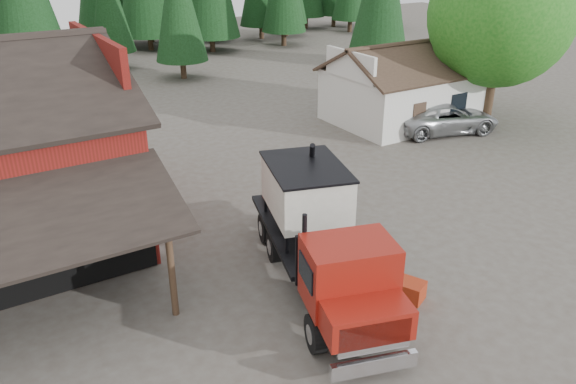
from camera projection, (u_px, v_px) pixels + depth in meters
ground at (369, 291)px, 17.64m from camera, size 120.00×120.00×0.00m
farmhouse at (402, 93)px, 33.19m from camera, size 8.60×6.42×4.65m
deciduous_tree at (501, 20)px, 30.99m from camera, size 8.00×8.00×10.20m
conifer_backdrop at (70, 60)px, 50.10m from camera, size 76.00×16.00×16.00m
feed_truck at (320, 232)px, 17.22m from camera, size 4.90×9.29×4.06m
silver_car at (445, 118)px, 31.48m from camera, size 6.58×4.35×1.68m
equip_box at (406, 289)px, 17.22m from camera, size 1.10×1.29×0.60m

